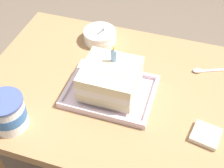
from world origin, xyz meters
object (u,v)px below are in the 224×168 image
Objects in this scene: birthday_cake at (110,79)px; ice_cream_tub at (8,113)px; foil_tray at (110,92)px; napkin_pile at (206,135)px; serving_spoon_near_tray at (203,70)px; bowl_stack at (100,36)px.

birthday_cake reaches higher than ice_cream_tub.
foil_tray reaches higher than napkin_pile.
serving_spoon_near_tray is at bearing 35.69° from birthday_cake.
birthday_cake is 0.34m from napkin_pile.
napkin_pile is at bearing -82.67° from serving_spoon_near_tray.
birthday_cake is at bearing -63.84° from bowl_stack.
bowl_stack reaches higher than napkin_pile.
birthday_cake is at bearing 40.26° from ice_cream_tub.
napkin_pile reaches higher than serving_spoon_near_tray.
birthday_cake is 0.33m from ice_cream_tub.
birthday_cake reaches higher than foil_tray.
napkin_pile is at bearing -37.06° from bowl_stack.
birthday_cake is 1.37× the size of bowl_stack.
bowl_stack reaches higher than serving_spoon_near_tray.
foil_tray is at bearing 40.25° from ice_cream_tub.
serving_spoon_near_tray is 1.60× the size of napkin_pile.
foil_tray is 0.36m from serving_spoon_near_tray.
foil_tray is 0.30m from bowl_stack.
ice_cream_tub reaches higher than bowl_stack.
bowl_stack is (-0.13, 0.27, -0.05)m from birthday_cake.
bowl_stack is at bearing 142.94° from napkin_pile.
serving_spoon_near_tray is (0.55, 0.42, -0.05)m from ice_cream_tub.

